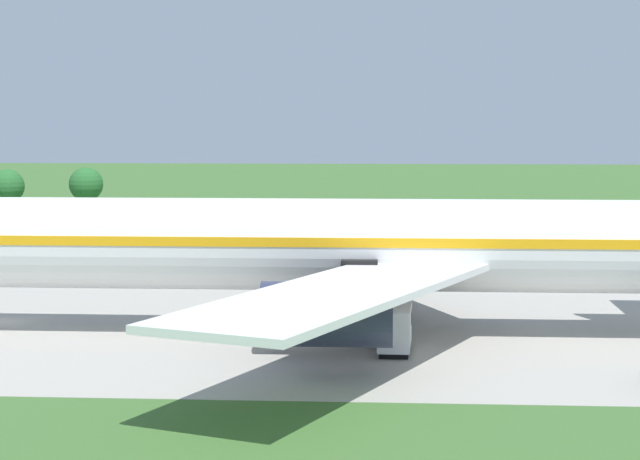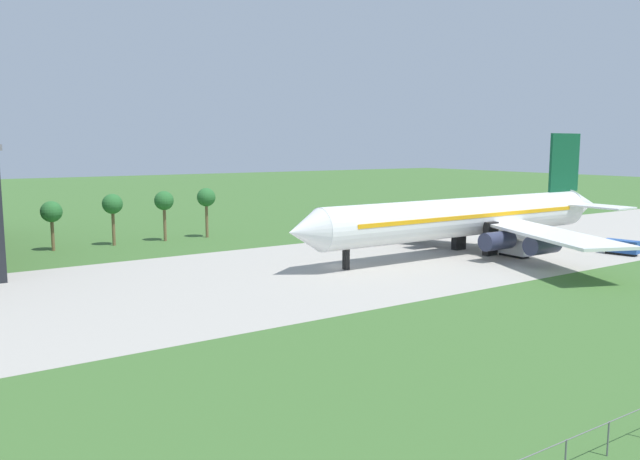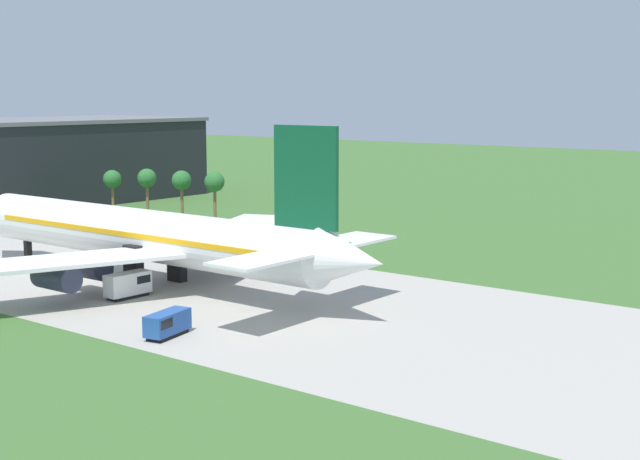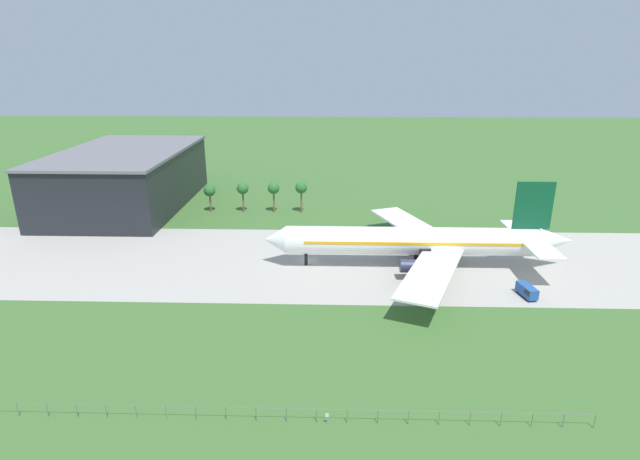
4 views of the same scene
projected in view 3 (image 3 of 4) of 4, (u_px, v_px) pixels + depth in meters
The scene contains 7 objects.
ground_plane at pixel (44, 259), 127.00m from camera, with size 600.00×600.00×0.00m, color #3D662D.
taxiway_strip at pixel (44, 259), 126.99m from camera, with size 320.00×44.00×0.02m.
jet_airliner at pixel (149, 236), 108.97m from camera, with size 69.61×59.93×20.08m.
baggage_tug at pixel (129, 284), 102.70m from camera, with size 2.21×5.61×2.95m.
fuel_truck at pixel (166, 324), 85.90m from camera, with size 3.01×5.57×2.45m.
terminal_building at pixel (53, 159), 197.54m from camera, with size 36.72×61.20×18.00m.
palm_tree_row at pixel (162, 181), 166.97m from camera, with size 31.86×3.60×9.69m.
Camera 3 is at (107.81, -74.41, 23.21)m, focal length 50.00 mm.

